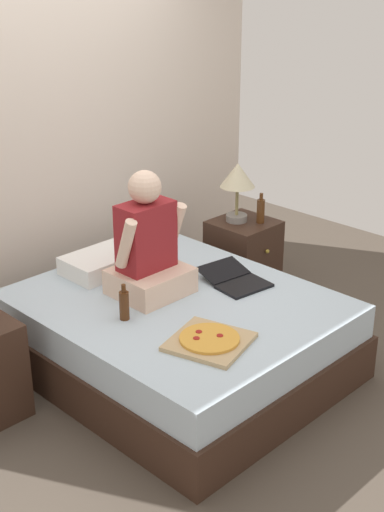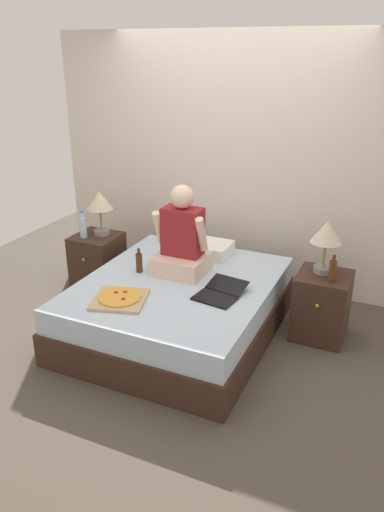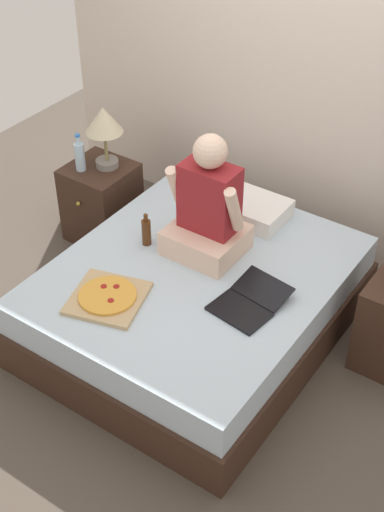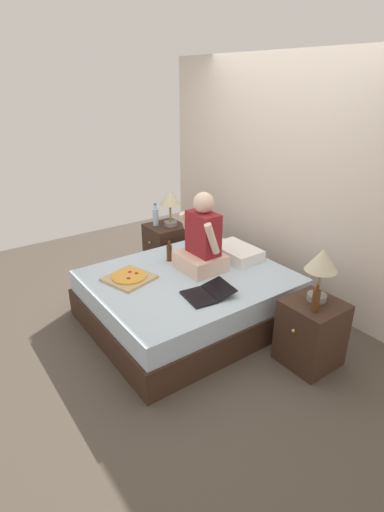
# 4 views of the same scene
# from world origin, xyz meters

# --- Properties ---
(ground_plane) EXTENTS (5.92, 5.92, 0.00)m
(ground_plane) POSITION_xyz_m (0.00, 0.00, 0.00)
(ground_plane) COLOR #4C4238
(wall_back) EXTENTS (3.92, 0.12, 2.50)m
(wall_back) POSITION_xyz_m (0.00, 1.30, 1.25)
(wall_back) COLOR beige
(wall_back) RESTS_ON ground
(bed) EXTENTS (1.59, 1.87, 0.50)m
(bed) POSITION_xyz_m (0.00, 0.00, 0.24)
(bed) COLOR #382319
(bed) RESTS_ON ground
(nightstand_left) EXTENTS (0.44, 0.47, 0.58)m
(nightstand_left) POSITION_xyz_m (-1.14, 0.46, 0.29)
(nightstand_left) COLOR #382319
(nightstand_left) RESTS_ON ground
(lamp_on_left_nightstand) EXTENTS (0.26, 0.26, 0.45)m
(lamp_on_left_nightstand) POSITION_xyz_m (-1.10, 0.51, 0.91)
(lamp_on_left_nightstand) COLOR gray
(lamp_on_left_nightstand) RESTS_ON nightstand_left
(water_bottle) EXTENTS (0.07, 0.07, 0.28)m
(water_bottle) POSITION_xyz_m (-1.22, 0.37, 0.69)
(water_bottle) COLOR silver
(water_bottle) RESTS_ON nightstand_left
(nightstand_right) EXTENTS (0.44, 0.47, 0.58)m
(nightstand_right) POSITION_xyz_m (1.14, 0.46, 0.29)
(nightstand_right) COLOR #382319
(nightstand_right) RESTS_ON ground
(lamp_on_right_nightstand) EXTENTS (0.26, 0.26, 0.45)m
(lamp_on_right_nightstand) POSITION_xyz_m (1.11, 0.51, 0.91)
(lamp_on_right_nightstand) COLOR gray
(lamp_on_right_nightstand) RESTS_ON nightstand_right
(beer_bottle) EXTENTS (0.06, 0.06, 0.23)m
(beer_bottle) POSITION_xyz_m (1.21, 0.36, 0.68)
(beer_bottle) COLOR #512D14
(beer_bottle) RESTS_ON nightstand_right
(pillow) EXTENTS (0.52, 0.34, 0.12)m
(pillow) POSITION_xyz_m (-0.05, 0.66, 0.56)
(pillow) COLOR white
(pillow) RESTS_ON bed
(person_seated) EXTENTS (0.47, 0.40, 0.78)m
(person_seated) POSITION_xyz_m (-0.06, 0.20, 0.78)
(person_seated) COLOR beige
(person_seated) RESTS_ON bed
(laptop) EXTENTS (0.37, 0.45, 0.07)m
(laptop) POSITION_xyz_m (0.42, -0.11, 0.52)
(laptop) COLOR black
(laptop) RESTS_ON bed
(pizza_box) EXTENTS (0.50, 0.50, 0.04)m
(pizza_box) POSITION_xyz_m (-0.26, -0.51, 0.51)
(pizza_box) COLOR tan
(pizza_box) RESTS_ON bed
(beer_bottle_on_bed) EXTENTS (0.06, 0.06, 0.22)m
(beer_bottle_on_bed) POSITION_xyz_m (-0.40, 0.04, 0.59)
(beer_bottle_on_bed) COLOR #4C2811
(beer_bottle_on_bed) RESTS_ON bed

